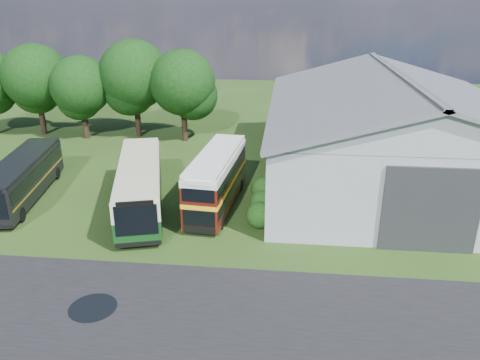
# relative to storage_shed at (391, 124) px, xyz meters

# --- Properties ---
(ground) EXTENTS (120.00, 120.00, 0.00)m
(ground) POSITION_rel_storage_shed_xyz_m (-15.00, -15.98, -4.17)
(ground) COLOR #1F3912
(ground) RESTS_ON ground
(asphalt_road) EXTENTS (60.00, 8.00, 0.02)m
(asphalt_road) POSITION_rel_storage_shed_xyz_m (-12.00, -18.98, -4.17)
(asphalt_road) COLOR black
(asphalt_road) RESTS_ON ground
(puddle) EXTENTS (2.20, 2.20, 0.01)m
(puddle) POSITION_rel_storage_shed_xyz_m (-16.50, -18.98, -4.17)
(puddle) COLOR black
(puddle) RESTS_ON ground
(storage_shed) EXTENTS (18.80, 24.80, 8.15)m
(storage_shed) POSITION_rel_storage_shed_xyz_m (0.00, 0.00, 0.00)
(storage_shed) COLOR gray
(storage_shed) RESTS_ON ground
(tree_left_a) EXTENTS (6.46, 6.46, 9.12)m
(tree_left_a) POSITION_rel_storage_shed_xyz_m (-33.00, 8.52, 1.71)
(tree_left_a) COLOR black
(tree_left_a) RESTS_ON ground
(tree_left_b) EXTENTS (5.78, 5.78, 8.16)m
(tree_left_b) POSITION_rel_storage_shed_xyz_m (-28.00, 7.52, 1.09)
(tree_left_b) COLOR black
(tree_left_b) RESTS_ON ground
(tree_mid) EXTENTS (6.80, 6.80, 9.60)m
(tree_mid) POSITION_rel_storage_shed_xyz_m (-23.00, 8.82, 2.02)
(tree_mid) COLOR black
(tree_mid) RESTS_ON ground
(tree_right_a) EXTENTS (6.26, 6.26, 8.83)m
(tree_right_a) POSITION_rel_storage_shed_xyz_m (-18.00, 7.82, 1.52)
(tree_right_a) COLOR black
(tree_right_a) RESTS_ON ground
(shrub_front) EXTENTS (1.70, 1.70, 1.70)m
(shrub_front) POSITION_rel_storage_shed_xyz_m (-9.40, -9.98, -4.17)
(shrub_front) COLOR #194714
(shrub_front) RESTS_ON ground
(shrub_mid) EXTENTS (1.60, 1.60, 1.60)m
(shrub_mid) POSITION_rel_storage_shed_xyz_m (-9.40, -7.98, -4.17)
(shrub_mid) COLOR #194714
(shrub_mid) RESTS_ON ground
(shrub_back) EXTENTS (1.80, 1.80, 1.80)m
(shrub_back) POSITION_rel_storage_shed_xyz_m (-9.40, -5.98, -4.17)
(shrub_back) COLOR #194714
(shrub_back) RESTS_ON ground
(bus_green_single) EXTENTS (5.73, 12.01, 3.23)m
(bus_green_single) POSITION_rel_storage_shed_xyz_m (-17.49, -8.19, -2.45)
(bus_green_single) COLOR black
(bus_green_single) RESTS_ON ground
(bus_maroon_double) EXTENTS (3.05, 9.10, 3.84)m
(bus_maroon_double) POSITION_rel_storage_shed_xyz_m (-12.47, -7.40, -2.25)
(bus_maroon_double) COLOR black
(bus_maroon_double) RESTS_ON ground
(bus_dark_single) EXTENTS (4.21, 10.89, 2.93)m
(bus_dark_single) POSITION_rel_storage_shed_xyz_m (-26.16, -7.46, -2.61)
(bus_dark_single) COLOR black
(bus_dark_single) RESTS_ON ground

